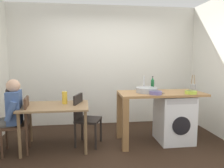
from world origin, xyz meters
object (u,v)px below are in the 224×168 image
Objects in this scene: dining_table at (55,111)px; bottle_tall_green at (153,84)px; vase at (65,98)px; chair_person_seat at (20,122)px; mixing_bowl at (156,92)px; chair_opposite at (84,116)px; washing_machine at (174,118)px; utensil_crock at (193,87)px; seated_person at (9,112)px; colander at (191,92)px.

dining_table is 1.83m from bottle_tall_green.
dining_table is 0.27m from vase.
vase is (-1.62, -0.14, -0.20)m from bottle_tall_green.
chair_person_seat is at bearing -164.73° from vase.
mixing_bowl is at bearing -100.18° from chair_person_seat.
chair_opposite is (0.48, 0.07, -0.14)m from dining_table.
mixing_bowl is at bearing -155.32° from washing_machine.
seated_person is at bearing -176.90° from utensil_crock.
chair_opposite is 3.00× the size of utensil_crock.
washing_machine is 0.67m from utensil_crock.
seated_person is 4.01× the size of utensil_crock.
mixing_bowl reaches higher than colander.
chair_opposite reaches higher than washing_machine.
vase is (-1.96, 0.09, 0.42)m from washing_machine.
colander is 0.94× the size of vase.
washing_machine is at bearing 130.74° from colander.
colander is (2.30, -0.21, 0.31)m from dining_table.
bottle_tall_green is at bearing 146.31° from washing_machine.
chair_person_seat is 2.27m from mixing_bowl.
chair_person_seat is 4.23× the size of vase.
utensil_crock reaches higher than bottle_tall_green.
washing_machine is (2.82, 0.12, -0.24)m from seated_person.
seated_person is at bearing -166.12° from vase.
utensil_crock reaches higher than chair_person_seat.
chair_opposite is 4.23× the size of mixing_bowl.
mixing_bowl is at bearing -101.28° from bottle_tall_green.
chair_opposite is 4.23× the size of vase.
chair_opposite is at bearing 177.72° from washing_machine.
dining_table is 5.17× the size of vase.
bottle_tall_green reaches higher than dining_table.
dining_table is 1.28× the size of washing_machine.
colander is 2.17m from vase.
seated_person is 5.64× the size of mixing_bowl.
utensil_crock is (2.00, -0.01, 0.48)m from chair_opposite.
bottle_tall_green is (1.29, 0.17, 0.53)m from chair_opposite.
seated_person is (-1.19, -0.19, 0.16)m from chair_opposite.
chair_person_seat is 4.50× the size of colander.
dining_table is 2.50m from utensil_crock.
colander reaches higher than dining_table.
mixing_bowl is at bearing -10.69° from vase.
bottle_tall_green is 1.35× the size of colander.
vase is (0.15, 0.10, 0.20)m from dining_table.
washing_machine is (2.66, 0.10, -0.08)m from chair_person_seat.
vase reaches higher than dining_table.
washing_machine is 4.30× the size of colander.
utensil_crock is at bearing -0.96° from vase.
dining_table is 2.12m from washing_machine.
chair_opposite is 1.21m from seated_person.
washing_machine is at bearing 106.14° from chair_opposite.
utensil_crock is at bearing 108.05° from chair_opposite.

